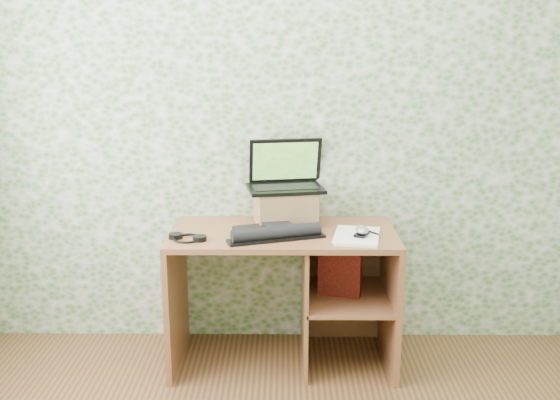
{
  "coord_description": "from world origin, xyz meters",
  "views": [
    {
      "loc": [
        0.01,
        -1.74,
        1.72
      ],
      "look_at": [
        -0.02,
        1.39,
        0.94
      ],
      "focal_mm": 40.0,
      "sensor_mm": 36.0,
      "label": 1
    }
  ],
  "objects_px": {
    "desk": "(297,277)",
    "laptop": "(285,177)",
    "keyboard": "(277,231)",
    "riser": "(285,207)",
    "notepad": "(357,236)"
  },
  "relations": [
    {
      "from": "desk",
      "to": "riser",
      "type": "bearing_deg",
      "value": 119.91
    },
    {
      "from": "keyboard",
      "to": "notepad",
      "type": "bearing_deg",
      "value": -22.17
    },
    {
      "from": "riser",
      "to": "notepad",
      "type": "relative_size",
      "value": 0.99
    },
    {
      "from": "riser",
      "to": "keyboard",
      "type": "height_order",
      "value": "riser"
    },
    {
      "from": "desk",
      "to": "keyboard",
      "type": "xyz_separation_m",
      "value": [
        -0.11,
        -0.1,
        0.29
      ]
    },
    {
      "from": "riser",
      "to": "laptop",
      "type": "height_order",
      "value": "laptop"
    },
    {
      "from": "desk",
      "to": "laptop",
      "type": "relative_size",
      "value": 2.68
    },
    {
      "from": "desk",
      "to": "riser",
      "type": "distance_m",
      "value": 0.39
    },
    {
      "from": "desk",
      "to": "laptop",
      "type": "bearing_deg",
      "value": 112.69
    },
    {
      "from": "desk",
      "to": "laptop",
      "type": "height_order",
      "value": "laptop"
    },
    {
      "from": "laptop",
      "to": "keyboard",
      "type": "relative_size",
      "value": 0.87
    },
    {
      "from": "riser",
      "to": "laptop",
      "type": "xyz_separation_m",
      "value": [
        0.0,
        0.04,
        0.16
      ]
    },
    {
      "from": "desk",
      "to": "notepad",
      "type": "bearing_deg",
      "value": -23.67
    },
    {
      "from": "desk",
      "to": "laptop",
      "type": "xyz_separation_m",
      "value": [
        -0.07,
        0.16,
        0.52
      ]
    },
    {
      "from": "riser",
      "to": "laptop",
      "type": "distance_m",
      "value": 0.17
    }
  ]
}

